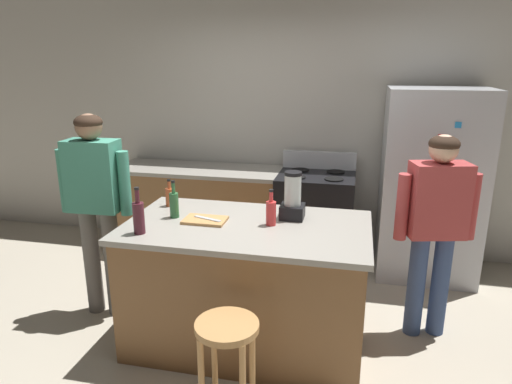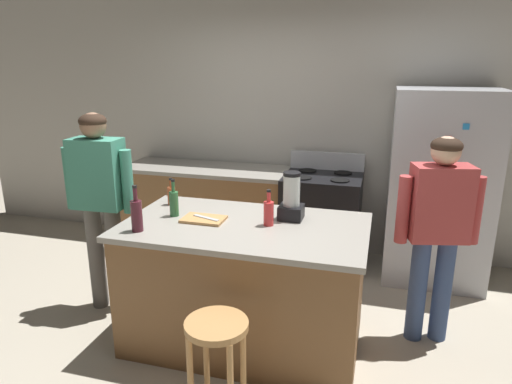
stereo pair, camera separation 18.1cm
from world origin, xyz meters
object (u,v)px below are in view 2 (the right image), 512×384
Objects in this scene: person_by_sink_right at (438,222)px; bottle_cooking_sauce at (171,195)px; cutting_board at (204,219)px; bar_stool at (217,344)px; bottle_wine at (137,214)px; refrigerator at (439,188)px; person_by_island_left at (100,194)px; kitchen_island at (245,284)px; stove_range at (321,219)px; bottle_soda at (269,212)px; chef_knife at (206,218)px; bottle_olive_oil at (174,203)px.

person_by_sink_right is 7.14× the size of bottle_cooking_sauce.
cutting_board is at bearing -36.41° from bottle_cooking_sauce.
bar_stool is 2.02× the size of bottle_wine.
refrigerator is 1.09× the size of person_by_island_left.
kitchen_island is 5.39× the size of bottle_wine.
kitchen_island is 1.56m from stove_range.
bottle_wine is at bearing -157.18° from bottle_soda.
bar_stool is 2.90× the size of chef_knife.
person_by_sink_right reaches higher than cutting_board.
person_by_island_left is (-1.25, 0.16, 0.53)m from kitchen_island.
stove_range is 3.51× the size of bottle_wine.
bottle_olive_oil is 1.25× the size of chef_knife.
stove_range is at bearing 59.16° from bottle_olive_oil.
person_by_sink_right is at bearing 20.25° from bottle_wine.
refrigerator is 6.49× the size of bottle_olive_oil.
person_by_island_left is at bearing 170.06° from bottle_olive_oil.
refrigerator is 5.67× the size of bottle_wine.
chef_knife is (-1.70, -1.51, 0.06)m from refrigerator.
refrigerator reaches higher than stove_range.
refrigerator is 8.15× the size of chef_knife.
kitchen_island is 1.37m from person_by_island_left.
person_by_island_left is 2.59× the size of bar_stool.
stove_range is 2.17m from bottle_wine.
stove_range is 1.60m from bottle_soda.
kitchen_island is at bearing 19.95° from chef_knife.
person_by_island_left is 0.58m from bottle_cooking_sauce.
bottle_wine is 0.48m from cutting_board.
chef_knife is (-0.36, 0.77, 0.45)m from bar_stool.
cutting_board is (0.38, -0.28, -0.07)m from bottle_cooking_sauce.
kitchen_island is 0.58m from bottle_soda.
bar_stool is 1.02m from bottle_wine.
bottle_wine is at bearing -106.60° from bottle_olive_oil.
person_by_island_left is 5.50× the size of cutting_board.
refrigerator reaches higher than person_by_sink_right.
bar_stool is 0.97m from bottle_soda.
cutting_board is at bearing -165.62° from person_by_sink_right.
bottle_olive_oil is 0.92× the size of cutting_board.
bottle_wine is 1.44× the size of chef_knife.
kitchen_island is 6.65× the size of bottle_soda.
bottle_soda is at bearing -161.65° from person_by_sink_right.
person_by_island_left is at bearing -153.29° from refrigerator.
cutting_board is 1.36× the size of chef_knife.
bottle_cooking_sauce is at bearing 125.75° from bar_stool.
bottle_olive_oil is at bearing 176.59° from kitchen_island.
person_by_sink_right is 1.76m from bar_stool.
bottle_wine reaches higher than chef_knife.
refrigerator is 1.16× the size of person_by_sink_right.
refrigerator reaches higher than bottle_wine.
bottle_soda is at bearing -16.26° from bottle_cooking_sauce.
cutting_board reaches higher than kitchen_island.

